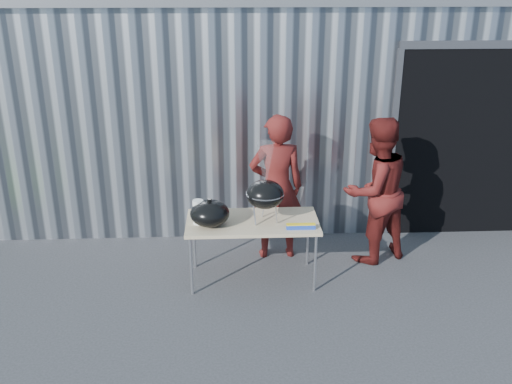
{
  "coord_description": "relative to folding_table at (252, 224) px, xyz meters",
  "views": [
    {
      "loc": [
        -0.07,
        -5.39,
        3.42
      ],
      "look_at": [
        0.22,
        0.65,
        1.05
      ],
      "focal_mm": 40.0,
      "sensor_mm": 36.0,
      "label": 1
    }
  ],
  "objects": [
    {
      "name": "grill_lid",
      "position": [
        -0.48,
        -0.1,
        0.18
      ],
      "size": [
        0.44,
        0.44,
        0.32
      ],
      "color": "black",
      "rests_on": "folding_table"
    },
    {
      "name": "ground",
      "position": [
        -0.17,
        -0.52,
        -0.71
      ],
      "size": [
        80.0,
        80.0,
        0.0
      ],
      "primitive_type": "plane",
      "color": "#2E2E30"
    },
    {
      "name": "paper_towels",
      "position": [
        -0.61,
        -0.05,
        0.18
      ],
      "size": [
        0.12,
        0.12,
        0.28
      ],
      "primitive_type": "cylinder",
      "color": "white",
      "rests_on": "folding_table"
    },
    {
      "name": "person_bystander",
      "position": [
        1.52,
        0.46,
        0.2
      ],
      "size": [
        1.09,
        0.99,
        1.82
      ],
      "primitive_type": "imported",
      "rotation": [
        0.0,
        0.0,
        3.57
      ],
      "color": "#521513",
      "rests_on": "ground"
    },
    {
      "name": "folding_table",
      "position": [
        0.0,
        0.0,
        0.0
      ],
      "size": [
        1.5,
        0.75,
        0.75
      ],
      "color": "tan",
      "rests_on": "ground"
    },
    {
      "name": "building",
      "position": [
        0.74,
        4.07,
        0.83
      ],
      "size": [
        8.2,
        6.2,
        3.1
      ],
      "color": "silver",
      "rests_on": "ground"
    },
    {
      "name": "person_cook",
      "position": [
        0.32,
        0.59,
        0.21
      ],
      "size": [
        0.7,
        0.49,
        1.84
      ],
      "primitive_type": "imported",
      "rotation": [
        0.0,
        0.0,
        3.22
      ],
      "color": "#521513",
      "rests_on": "ground"
    },
    {
      "name": "foil_box",
      "position": [
        0.52,
        -0.25,
        0.07
      ],
      "size": [
        0.32,
        0.06,
        0.06
      ],
      "color": "#1B3EB2",
      "rests_on": "folding_table"
    },
    {
      "name": "white_tub",
      "position": [
        -0.55,
        0.22,
        0.09
      ],
      "size": [
        0.2,
        0.15,
        0.1
      ],
      "primitive_type": "cube",
      "color": "white",
      "rests_on": "folding_table"
    },
    {
      "name": "kettle_grill",
      "position": [
        0.14,
        -0.04,
        0.46
      ],
      "size": [
        0.43,
        0.43,
        0.93
      ],
      "color": "black",
      "rests_on": "folding_table"
    }
  ]
}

